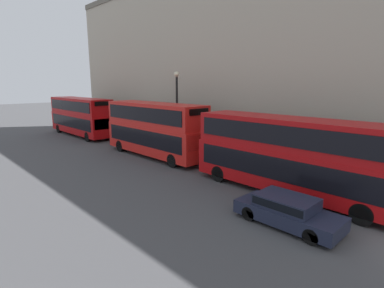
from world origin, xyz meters
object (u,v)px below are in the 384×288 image
object	(u,v)px
bus_leading	(290,153)
car_dark_sedan	(287,210)
bus_second_in_queue	(154,127)
pedestrian	(282,165)
bus_third_in_queue	(81,115)

from	to	relation	value
bus_leading	car_dark_sedan	bearing A→B (deg)	-152.14
bus_leading	bus_second_in_queue	distance (m)	12.09
bus_leading	pedestrian	xyz separation A→B (m)	(2.57, 1.83, -1.53)
bus_leading	car_dark_sedan	distance (m)	4.18
bus_second_in_queue	bus_third_in_queue	world-z (taller)	bus_second_in_queue
pedestrian	car_dark_sedan	bearing A→B (deg)	-148.70
bus_second_in_queue	bus_leading	bearing A→B (deg)	-90.00
bus_leading	pedestrian	world-z (taller)	bus_leading
bus_third_in_queue	pedestrian	size ratio (longest dim) A/B	6.53
car_dark_sedan	bus_third_in_queue	bearing A→B (deg)	83.09
car_dark_sedan	bus_second_in_queue	bearing A→B (deg)	76.24
bus_second_in_queue	pedestrian	xyz separation A→B (m)	(2.57, -10.26, -1.65)
bus_leading	pedestrian	bearing A→B (deg)	35.49
pedestrian	bus_second_in_queue	bearing A→B (deg)	104.05
bus_second_in_queue	car_dark_sedan	bearing A→B (deg)	-103.76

